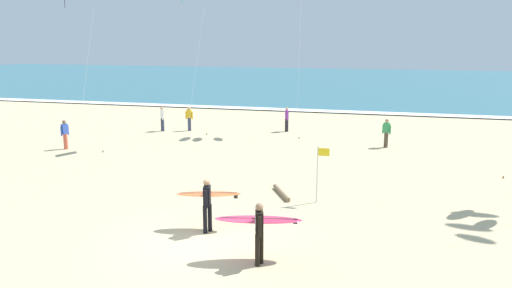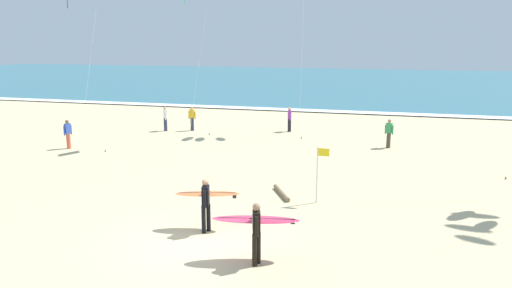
% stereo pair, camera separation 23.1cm
% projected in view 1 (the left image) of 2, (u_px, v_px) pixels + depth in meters
% --- Properties ---
extents(ground_plane, '(160.00, 160.00, 0.00)m').
position_uv_depth(ground_plane, '(202.00, 242.00, 14.43)').
color(ground_plane, '#CCB789').
extents(ocean_water, '(160.00, 60.00, 0.08)m').
position_uv_depth(ocean_water, '(349.00, 82.00, 68.28)').
color(ocean_water, '#336B7A').
rests_on(ocean_water, ground).
extents(shoreline_foam, '(160.00, 1.53, 0.01)m').
position_uv_depth(shoreline_foam, '(322.00, 111.00, 40.19)').
color(shoreline_foam, white).
rests_on(shoreline_foam, ocean_water).
extents(surfer_lead, '(2.09, 1.11, 1.71)m').
position_uv_depth(surfer_lead, '(208.00, 198.00, 15.11)').
color(surfer_lead, black).
rests_on(surfer_lead, ground).
extents(surfer_trailing, '(2.42, 1.26, 1.71)m').
position_uv_depth(surfer_trailing, '(259.00, 224.00, 12.96)').
color(surfer_trailing, black).
rests_on(surfer_trailing, ground).
extents(bystander_white_top, '(0.33, 0.42, 1.59)m').
position_uv_depth(bystander_white_top, '(162.00, 119.00, 31.65)').
color(bystander_white_top, '#2D334C').
rests_on(bystander_white_top, ground).
extents(bystander_green_top, '(0.46, 0.30, 1.59)m').
position_uv_depth(bystander_green_top, '(386.00, 133.00, 26.85)').
color(bystander_green_top, '#4C3D2D').
rests_on(bystander_green_top, ground).
extents(bystander_yellow_top, '(0.50, 0.22, 1.59)m').
position_uv_depth(bystander_yellow_top, '(189.00, 118.00, 31.79)').
color(bystander_yellow_top, '#2D334C').
rests_on(bystander_yellow_top, ground).
extents(bystander_blue_top, '(0.27, 0.48, 1.59)m').
position_uv_depth(bystander_blue_top, '(65.00, 134.00, 26.44)').
color(bystander_blue_top, '#D8593F').
rests_on(bystander_blue_top, ground).
extents(bystander_purple_top, '(0.28, 0.47, 1.59)m').
position_uv_depth(bystander_purple_top, '(287.00, 119.00, 31.49)').
color(bystander_purple_top, black).
rests_on(bystander_purple_top, ground).
extents(lifeguard_flag, '(0.45, 0.05, 2.10)m').
position_uv_depth(lifeguard_flag, '(319.00, 169.00, 17.65)').
color(lifeguard_flag, silver).
rests_on(lifeguard_flag, ground).
extents(driftwood_log, '(1.00, 1.66, 0.17)m').
position_uv_depth(driftwood_log, '(281.00, 193.00, 18.76)').
color(driftwood_log, '#846B4C').
rests_on(driftwood_log, ground).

